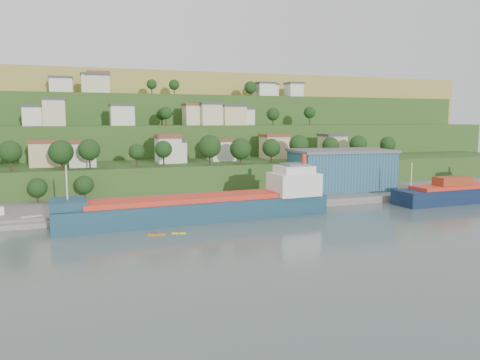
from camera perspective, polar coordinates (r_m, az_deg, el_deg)
name	(u,v)px	position (r m, az deg, el deg)	size (l,w,h in m)	color
ground	(252,226)	(107.82, 1.42, -5.58)	(500.00, 500.00, 0.00)	#4D5E58
quay	(280,201)	(140.76, 4.94, -2.55)	(220.00, 26.00, 4.00)	slate
hillside	(145,163)	(270.51, -11.50, 2.08)	(360.00, 211.27, 96.00)	#284719
cargo_ship_near	(207,208)	(114.54, -4.10, -3.43)	(67.19, 13.97, 17.15)	#133647
warehouse	(341,169)	(152.77, 12.19, 1.28)	(32.64, 21.82, 12.80)	navy
dinghy	(31,218)	(118.22, -24.09, -4.26)	(4.48, 1.68, 0.90)	silver
kayak_orange	(157,234)	(100.49, -10.13, -6.50)	(3.69, 1.75, 0.92)	orange
kayak_yellow	(179,233)	(101.23, -7.47, -6.37)	(3.07, 1.43, 0.76)	yellow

